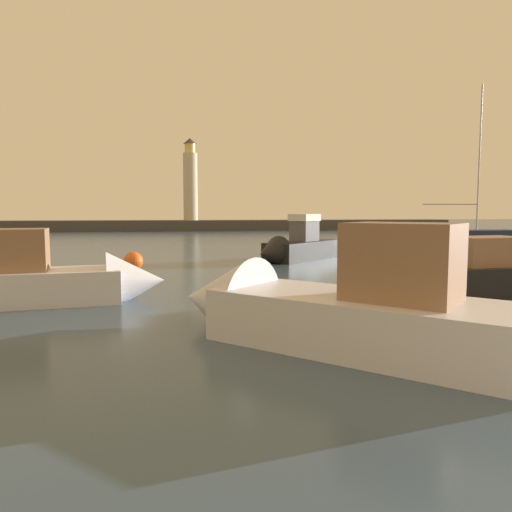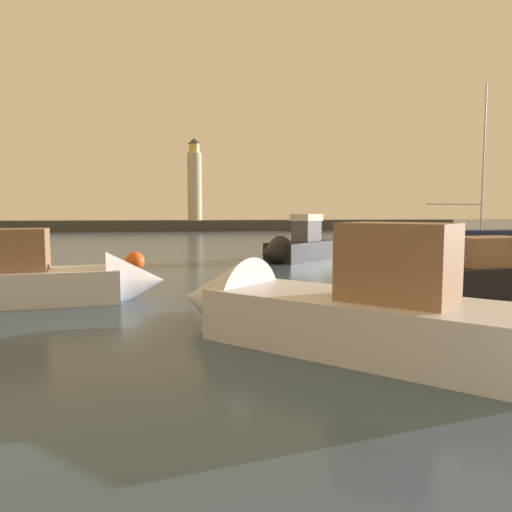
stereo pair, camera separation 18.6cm
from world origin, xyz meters
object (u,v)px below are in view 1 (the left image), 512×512
mooring_buoy (133,261)px  motorboat_5 (443,277)px  lighthouse (190,182)px  sailboat_moored (466,237)px  motorboat_0 (62,279)px  motorboat_1 (294,248)px  motorboat_2 (312,307)px

mooring_buoy → motorboat_5: bearing=-39.3°
lighthouse → mooring_buoy: 46.11m
sailboat_moored → motorboat_0: bearing=-142.4°
motorboat_1 → motorboat_5: size_ratio=0.79×
motorboat_2 → motorboat_5: size_ratio=0.97×
motorboat_5 → sailboat_moored: size_ratio=0.60×
motorboat_1 → motorboat_2: (-3.47, -16.25, -0.00)m
lighthouse → motorboat_1: 42.99m
motorboat_0 → mooring_buoy: 7.73m
motorboat_2 → mooring_buoy: bearing=110.4°
motorboat_2 → sailboat_moored: size_ratio=0.58×
lighthouse → sailboat_moored: 39.58m
mooring_buoy → motorboat_0: bearing=-100.5°
sailboat_moored → mooring_buoy: (-24.45, -12.34, -0.23)m
motorboat_5 → motorboat_1: bearing=100.2°
motorboat_1 → motorboat_5: motorboat_1 is taller
lighthouse → motorboat_1: (4.57, -42.32, -6.02)m
motorboat_2 → sailboat_moored: bearing=52.3°
motorboat_5 → mooring_buoy: (-10.43, 8.53, -0.20)m
motorboat_1 → motorboat_5: 11.92m
motorboat_0 → motorboat_1: 14.53m
motorboat_2 → motorboat_5: bearing=38.9°
motorboat_5 → mooring_buoy: size_ratio=8.48×
motorboat_5 → lighthouse: bearing=97.1°
motorboat_0 → mooring_buoy: (1.40, 7.60, -0.27)m
lighthouse → mooring_buoy: bearing=-94.7°
motorboat_2 → sailboat_moored: (19.61, 25.38, -0.06)m
motorboat_2 → motorboat_1: bearing=78.0°
motorboat_5 → motorboat_2: bearing=-141.1°
lighthouse → sailboat_moored: lighthouse is taller
lighthouse → motorboat_1: bearing=-83.8°
motorboat_5 → sailboat_moored: (14.02, 20.87, 0.02)m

